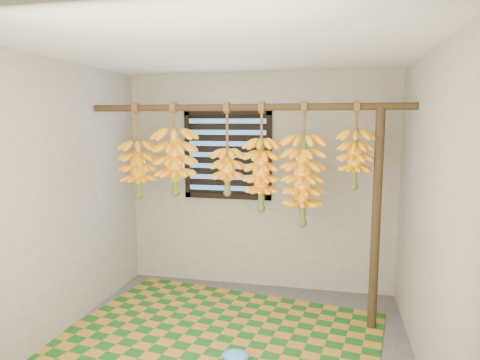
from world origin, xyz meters
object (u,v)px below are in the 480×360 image
(plastic_bag, at_px, (236,356))
(banana_bunch_e, at_px, (303,180))
(banana_bunch_a, at_px, (138,169))
(banana_bunch_b, at_px, (175,162))
(woven_mat, at_px, (214,341))
(banana_bunch_d, at_px, (261,174))
(banana_bunch_c, at_px, (227,171))
(banana_bunch_f, at_px, (355,159))
(support_post, at_px, (376,221))

(plastic_bag, relative_size, banana_bunch_e, 0.20)
(banana_bunch_a, height_order, banana_bunch_b, same)
(woven_mat, bearing_deg, banana_bunch_d, 61.09)
(banana_bunch_a, height_order, banana_bunch_e, same)
(banana_bunch_c, relative_size, banana_bunch_d, 0.86)
(plastic_bag, distance_m, banana_bunch_a, 1.97)
(banana_bunch_d, bearing_deg, woven_mat, -118.91)
(plastic_bag, xyz_separation_m, banana_bunch_f, (0.89, 0.83, 1.49))
(woven_mat, bearing_deg, banana_bunch_c, 91.88)
(support_post, relative_size, banana_bunch_a, 2.16)
(plastic_bag, height_order, banana_bunch_a, banana_bunch_a)
(support_post, xyz_separation_m, banana_bunch_a, (-2.26, 0.00, 0.41))
(banana_bunch_f, bearing_deg, banana_bunch_d, 180.00)
(banana_bunch_a, xyz_separation_m, banana_bunch_c, (0.91, -0.00, 0.00))
(banana_bunch_e, bearing_deg, woven_mat, -141.25)
(banana_bunch_b, height_order, banana_bunch_c, same)
(banana_bunch_f, bearing_deg, banana_bunch_b, 180.00)
(plastic_bag, relative_size, banana_bunch_c, 0.25)
(woven_mat, xyz_separation_m, banana_bunch_e, (0.69, 0.55, 1.34))
(banana_bunch_b, distance_m, banana_bunch_d, 0.85)
(support_post, height_order, plastic_bag, support_post)
(support_post, height_order, banana_bunch_d, banana_bunch_d)
(support_post, xyz_separation_m, banana_bunch_e, (-0.65, 0.00, 0.34))
(banana_bunch_d, bearing_deg, banana_bunch_b, 180.00)
(plastic_bag, xyz_separation_m, banana_bunch_c, (-0.27, 0.83, 1.35))
(plastic_bag, bearing_deg, woven_mat, 132.41)
(woven_mat, distance_m, banana_bunch_d, 1.52)
(support_post, xyz_separation_m, banana_bunch_f, (-0.20, -0.00, 0.54))
(banana_bunch_b, xyz_separation_m, banana_bunch_f, (1.68, -0.00, 0.06))
(plastic_bag, height_order, banana_bunch_e, banana_bunch_e)
(banana_bunch_b, relative_size, banana_bunch_e, 0.78)
(support_post, xyz_separation_m, plastic_bag, (-1.09, -0.83, -0.95))
(woven_mat, relative_size, banana_bunch_a, 2.89)
(banana_bunch_e, distance_m, banana_bunch_f, 0.49)
(banana_bunch_b, height_order, banana_bunch_d, same)
(support_post, distance_m, banana_bunch_b, 1.94)
(support_post, relative_size, banana_bunch_c, 2.31)
(banana_bunch_b, xyz_separation_m, banana_bunch_e, (1.23, -0.00, -0.15))
(banana_bunch_d, height_order, banana_bunch_f, same)
(woven_mat, distance_m, banana_bunch_c, 1.51)
(banana_bunch_c, bearing_deg, banana_bunch_d, 0.00)
(support_post, relative_size, plastic_bag, 9.11)
(plastic_bag, xyz_separation_m, banana_bunch_a, (-1.18, 0.83, 1.35))
(banana_bunch_b, bearing_deg, banana_bunch_f, -0.00)
(plastic_bag, bearing_deg, banana_bunch_c, 108.05)
(banana_bunch_d, bearing_deg, banana_bunch_e, -0.00)
(banana_bunch_b, distance_m, banana_bunch_f, 1.68)
(banana_bunch_c, bearing_deg, banana_bunch_a, 180.00)
(banana_bunch_a, relative_size, banana_bunch_e, 0.83)
(support_post, xyz_separation_m, banana_bunch_c, (-1.35, 0.00, 0.41))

